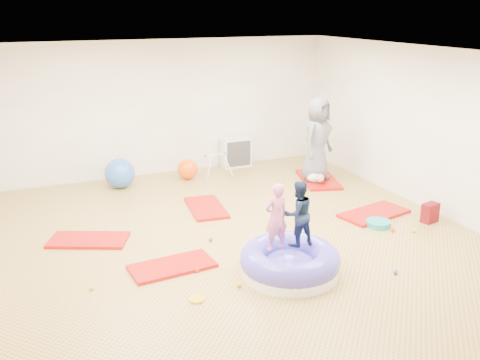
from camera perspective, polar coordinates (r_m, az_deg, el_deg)
name	(u,v)px	position (r m, az deg, el deg)	size (l,w,h in m)	color
room	(248,153)	(7.74, 0.88, 2.89)	(7.01, 8.01, 2.81)	#B09646
gym_mat_front_left	(172,266)	(7.49, -7.24, -9.11)	(1.14, 0.57, 0.05)	#BA0F07
gym_mat_mid_left	(88,240)	(8.53, -15.86, -6.17)	(1.17, 0.58, 0.05)	#BA0F07
gym_mat_center_back	(206,208)	(9.51, -3.62, -2.95)	(1.15, 0.58, 0.05)	#BA0F07
gym_mat_right	(374,213)	(9.51, 14.09, -3.47)	(1.22, 0.61, 0.05)	#BA0F07
gym_mat_rear_right	(318,179)	(11.12, 8.36, 0.06)	(1.33, 0.66, 0.06)	#BA0F07
inflatable_cushion	(290,262)	(7.26, 5.33, -8.73)	(1.35, 1.35, 0.43)	white
child_pink	(276,214)	(6.98, 3.89, -3.59)	(0.34, 0.22, 0.93)	#CA608F
child_navy	(298,210)	(7.15, 6.21, -3.22)	(0.44, 0.34, 0.91)	#121F39
adult_caregiver	(317,139)	(10.81, 8.24, 4.33)	(0.82, 0.53, 1.68)	slate
infant	(317,177)	(10.81, 8.17, 0.29)	(0.36, 0.36, 0.21)	#CAE0FC
ball_pit_balls	(287,259)	(7.64, 5.08, -8.39)	(5.05, 2.04, 0.07)	gold
exercise_ball_blue	(120,173)	(10.77, -12.70, 0.70)	(0.59, 0.59, 0.59)	blue
exercise_ball_orange	(187,169)	(11.12, -5.63, 1.16)	(0.42, 0.42, 0.42)	#FF5205
infant_play_gym	(216,161)	(11.33, -2.63, 2.04)	(0.60, 0.56, 0.46)	silver
cube_shelf	(236,152)	(11.92, -0.40, 2.97)	(0.65, 0.32, 0.65)	silver
balance_disc	(378,223)	(9.05, 14.54, -4.51)	(0.40, 0.40, 0.09)	teal
backpack	(430,213)	(9.42, 19.61, -3.31)	(0.28, 0.17, 0.33)	#B00912
yellow_toy	(197,299)	(6.71, -4.62, -12.57)	(0.20, 0.20, 0.03)	gold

